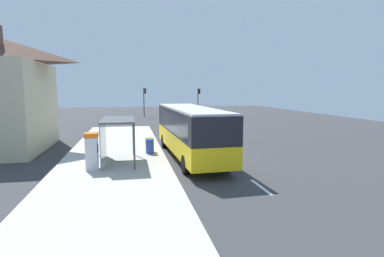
{
  "coord_description": "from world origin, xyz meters",
  "views": [
    {
      "loc": [
        -5.43,
        -18.64,
        4.35
      ],
      "look_at": [
        -1.0,
        3.54,
        1.5
      ],
      "focal_mm": 29.21,
      "sensor_mm": 36.0,
      "label": 1
    }
  ],
  "objects_px": {
    "recycling_bin_yellow": "(149,144)",
    "traffic_light_near_side": "(199,98)",
    "bus_shelter": "(113,129)",
    "ticket_machine": "(92,151)",
    "sedan_near": "(175,110)",
    "white_van": "(192,113)",
    "recycling_bin_blue": "(150,146)",
    "bus": "(190,129)",
    "traffic_light_far_side": "(145,97)"
  },
  "relations": [
    {
      "from": "sedan_near",
      "to": "recycling_bin_blue",
      "type": "height_order",
      "value": "sedan_near"
    },
    {
      "from": "ticket_machine",
      "to": "recycling_bin_blue",
      "type": "distance_m",
      "value": 4.8
    },
    {
      "from": "traffic_light_far_side",
      "to": "bus",
      "type": "bearing_deg",
      "value": -87.44
    },
    {
      "from": "white_van",
      "to": "bus_shelter",
      "type": "relative_size",
      "value": 1.32
    },
    {
      "from": "bus",
      "to": "ticket_machine",
      "type": "distance_m",
      "value": 6.29
    },
    {
      "from": "bus",
      "to": "recycling_bin_yellow",
      "type": "distance_m",
      "value": 3.22
    },
    {
      "from": "ticket_machine",
      "to": "traffic_light_far_side",
      "type": "height_order",
      "value": "traffic_light_far_side"
    },
    {
      "from": "traffic_light_near_side",
      "to": "white_van",
      "type": "bearing_deg",
      "value": -106.71
    },
    {
      "from": "white_van",
      "to": "bus_shelter",
      "type": "distance_m",
      "value": 22.03
    },
    {
      "from": "recycling_bin_yellow",
      "to": "traffic_light_near_side",
      "type": "distance_m",
      "value": 30.18
    },
    {
      "from": "sedan_near",
      "to": "recycling_bin_yellow",
      "type": "relative_size",
      "value": 4.73
    },
    {
      "from": "sedan_near",
      "to": "traffic_light_far_side",
      "type": "xyz_separation_m",
      "value": [
        -5.4,
        -3.41,
        2.28
      ]
    },
    {
      "from": "sedan_near",
      "to": "ticket_machine",
      "type": "height_order",
      "value": "ticket_machine"
    },
    {
      "from": "recycling_bin_blue",
      "to": "recycling_bin_yellow",
      "type": "height_order",
      "value": "same"
    },
    {
      "from": "sedan_near",
      "to": "bus_shelter",
      "type": "relative_size",
      "value": 1.12
    },
    {
      "from": "ticket_machine",
      "to": "recycling_bin_blue",
      "type": "xyz_separation_m",
      "value": [
        3.21,
        3.53,
        -0.52
      ]
    },
    {
      "from": "ticket_machine",
      "to": "sedan_near",
      "type": "bearing_deg",
      "value": 75.25
    },
    {
      "from": "bus_shelter",
      "to": "ticket_machine",
      "type": "bearing_deg",
      "value": -124.93
    },
    {
      "from": "recycling_bin_blue",
      "to": "recycling_bin_yellow",
      "type": "distance_m",
      "value": 0.7
    },
    {
      "from": "recycling_bin_yellow",
      "to": "traffic_light_far_side",
      "type": "bearing_deg",
      "value": 87.84
    },
    {
      "from": "bus",
      "to": "white_van",
      "type": "bearing_deg",
      "value": 78.44
    },
    {
      "from": "white_van",
      "to": "recycling_bin_blue",
      "type": "bearing_deg",
      "value": -109.41
    },
    {
      "from": "white_van",
      "to": "traffic_light_far_side",
      "type": "distance_m",
      "value": 13.06
    },
    {
      "from": "sedan_near",
      "to": "traffic_light_near_side",
      "type": "xyz_separation_m",
      "value": [
        3.2,
        -4.21,
        2.23
      ]
    },
    {
      "from": "white_van",
      "to": "recycling_bin_blue",
      "type": "height_order",
      "value": "white_van"
    },
    {
      "from": "bus",
      "to": "recycling_bin_yellow",
      "type": "xyz_separation_m",
      "value": [
        -2.49,
        1.67,
        -1.19
      ]
    },
    {
      "from": "ticket_machine",
      "to": "recycling_bin_yellow",
      "type": "bearing_deg",
      "value": 52.77
    },
    {
      "from": "bus_shelter",
      "to": "traffic_light_near_side",
      "type": "bearing_deg",
      "value": 69.14
    },
    {
      "from": "white_van",
      "to": "sedan_near",
      "type": "distance_m",
      "value": 15.23
    },
    {
      "from": "recycling_bin_blue",
      "to": "traffic_light_far_side",
      "type": "relative_size",
      "value": 0.21
    },
    {
      "from": "sedan_near",
      "to": "ticket_machine",
      "type": "xyz_separation_m",
      "value": [
        -9.72,
        -36.92,
        0.38
      ]
    },
    {
      "from": "ticket_machine",
      "to": "traffic_light_far_side",
      "type": "xyz_separation_m",
      "value": [
        4.32,
        33.51,
        1.9
      ]
    },
    {
      "from": "recycling_bin_yellow",
      "to": "bus_shelter",
      "type": "xyz_separation_m",
      "value": [
        -2.21,
        -2.8,
        1.44
      ]
    },
    {
      "from": "bus",
      "to": "recycling_bin_blue",
      "type": "relative_size",
      "value": 11.68
    },
    {
      "from": "ticket_machine",
      "to": "traffic_light_near_side",
      "type": "xyz_separation_m",
      "value": [
        12.92,
        32.71,
        1.86
      ]
    },
    {
      "from": "ticket_machine",
      "to": "recycling_bin_yellow",
      "type": "relative_size",
      "value": 2.04
    },
    {
      "from": "recycling_bin_blue",
      "to": "recycling_bin_yellow",
      "type": "bearing_deg",
      "value": 90.0
    },
    {
      "from": "recycling_bin_blue",
      "to": "traffic_light_near_side",
      "type": "relative_size",
      "value": 0.21
    },
    {
      "from": "bus",
      "to": "recycling_bin_yellow",
      "type": "bearing_deg",
      "value": 146.13
    },
    {
      "from": "ticket_machine",
      "to": "traffic_light_near_side",
      "type": "bearing_deg",
      "value": 68.45
    },
    {
      "from": "bus",
      "to": "white_van",
      "type": "height_order",
      "value": "bus"
    },
    {
      "from": "recycling_bin_yellow",
      "to": "bus",
      "type": "bearing_deg",
      "value": -33.87
    },
    {
      "from": "sedan_near",
      "to": "traffic_light_near_side",
      "type": "height_order",
      "value": "traffic_light_near_side"
    },
    {
      "from": "bus",
      "to": "traffic_light_far_side",
      "type": "distance_m",
      "value": 31.0
    },
    {
      "from": "traffic_light_near_side",
      "to": "traffic_light_far_side",
      "type": "xyz_separation_m",
      "value": [
        -8.6,
        0.8,
        0.04
      ]
    },
    {
      "from": "ticket_machine",
      "to": "recycling_bin_yellow",
      "type": "height_order",
      "value": "ticket_machine"
    },
    {
      "from": "traffic_light_far_side",
      "to": "recycling_bin_yellow",
      "type": "bearing_deg",
      "value": -92.16
    },
    {
      "from": "sedan_near",
      "to": "ticket_machine",
      "type": "bearing_deg",
      "value": -104.75
    },
    {
      "from": "recycling_bin_yellow",
      "to": "bus_shelter",
      "type": "relative_size",
      "value": 0.24
    },
    {
      "from": "white_van",
      "to": "ticket_machine",
      "type": "height_order",
      "value": "white_van"
    }
  ]
}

